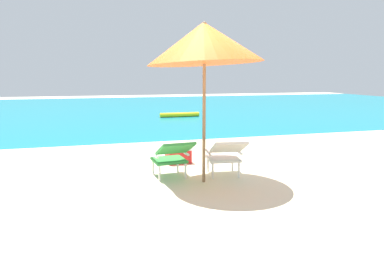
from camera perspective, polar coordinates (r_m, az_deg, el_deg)
The scene contains 7 objects.
ground_plane at distance 9.86m, azimuth -5.61°, elevation -1.31°, with size 40.00×40.00×0.00m, color beige.
ocean_band at distance 17.92m, azimuth -10.20°, elevation 3.07°, with size 40.00×18.00×0.01m, color teal.
swim_buoy at distance 14.20m, azimuth -2.00°, elevation 2.16°, with size 0.18×0.18×1.60m, color yellow.
lounge_chair_left at distance 5.73m, azimuth -3.26°, elevation -4.37°, with size 0.60×0.91×0.68m.
lounge_chair_right at distance 5.85m, azimuth 5.42°, elevation -4.15°, with size 0.65×0.94×0.68m.
beach_umbrella_center at distance 5.46m, azimuth 2.02°, elevation 13.52°, with size 2.51×2.51×2.51m.
cooler_box at distance 6.83m, azimuth -2.23°, elevation -4.33°, with size 0.50×0.36×0.32m.
Camera 1 is at (-1.67, -5.57, 1.69)m, focal length 33.11 mm.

